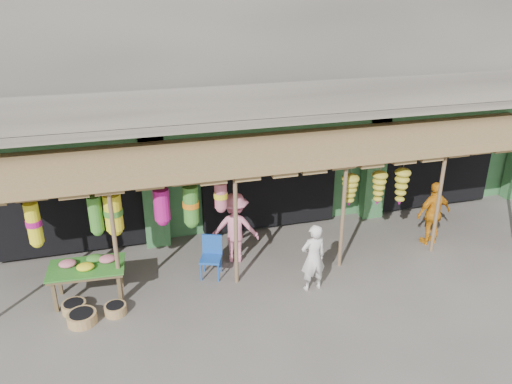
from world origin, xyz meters
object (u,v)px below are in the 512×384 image
object	(u,v)px
flower_table	(87,268)
person_front	(313,258)
person_shopper	(235,228)
person_vendor	(434,213)
blue_chair	(211,254)

from	to	relation	value
flower_table	person_front	size ratio (longest dim) A/B	1.03
flower_table	person_shopper	xyz separation A→B (m)	(3.32, 0.68, 0.13)
flower_table	person_vendor	distance (m)	8.32
flower_table	person_front	bearing A→B (deg)	-7.95
flower_table	person_vendor	bearing A→B (deg)	4.77
person_shopper	person_vendor	bearing A→B (deg)	-168.26
blue_chair	person_front	xyz separation A→B (m)	(1.98, -1.17, 0.24)
blue_chair	person_shopper	size ratio (longest dim) A/B	0.55
blue_chair	person_front	size ratio (longest dim) A/B	0.62
blue_chair	person_shopper	xyz separation A→B (m)	(0.67, 0.48, 0.33)
flower_table	blue_chair	world-z (taller)	blue_chair
flower_table	blue_chair	distance (m)	2.66
person_front	person_vendor	size ratio (longest dim) A/B	0.93
flower_table	person_vendor	size ratio (longest dim) A/B	0.95
flower_table	person_shopper	world-z (taller)	person_shopper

